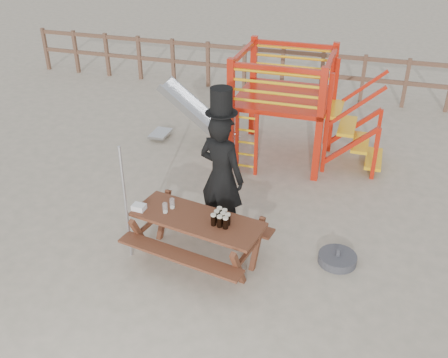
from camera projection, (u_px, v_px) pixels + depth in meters
The scene contains 10 objects.
ground at pixel (213, 263), 7.06m from camera, with size 60.00×60.00×0.00m, color #BAA790.
back_fence at pixel (302, 68), 12.48m from camera, with size 15.09×0.09×1.20m.
playground_fort at pixel (279, 104), 9.45m from camera, with size 4.71×1.84×2.10m.
picnic_table at pixel (198, 233), 6.91m from camera, with size 2.00×1.55×0.70m.
man_with_hat at pixel (222, 174), 7.16m from camera, with size 0.83×0.66×2.33m.
metal_pole at pixel (126, 204), 6.77m from camera, with size 0.04×0.04×1.75m, color #B2B2B7.
parasol_base at pixel (337, 259), 7.03m from camera, with size 0.54×0.54×0.23m.
paper_bag at pixel (139, 207), 6.94m from camera, with size 0.18×0.14×0.08m, color white.
stout_pints at pixel (221, 218), 6.63m from camera, with size 0.25×0.28×0.17m.
empty_glasses at pixel (169, 206), 6.92m from camera, with size 0.12×0.21×0.15m.
Camera 1 is at (1.81, -5.22, 4.54)m, focal length 40.00 mm.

